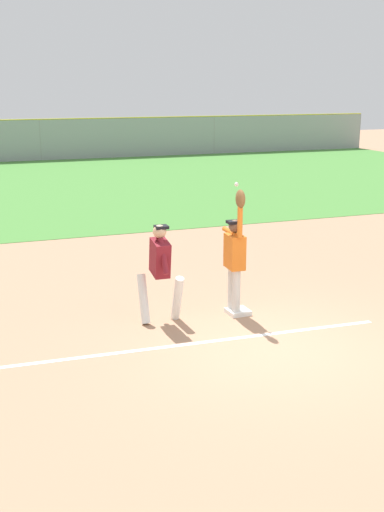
# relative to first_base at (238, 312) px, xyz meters

# --- Properties ---
(ground_plane) EXTENTS (83.31, 83.31, 0.00)m
(ground_plane) POSITION_rel_first_base_xyz_m (-0.12, -1.57, -0.04)
(ground_plane) COLOR tan
(outfield_grass) EXTENTS (40.18, 18.76, 0.01)m
(outfield_grass) POSITION_rel_first_base_xyz_m (-0.12, 16.26, -0.04)
(outfield_grass) COLOR #478438
(outfield_grass) RESTS_ON ground_plane
(chalk_foul_line) EXTENTS (11.99, 0.62, 0.01)m
(chalk_foul_line) POSITION_rel_first_base_xyz_m (-4.00, -0.90, -0.04)
(chalk_foul_line) COLOR white
(chalk_foul_line) RESTS_ON ground_plane
(first_base) EXTENTS (0.39, 0.39, 0.08)m
(first_base) POSITION_rel_first_base_xyz_m (0.00, 0.00, 0.00)
(first_base) COLOR white
(first_base) RESTS_ON ground_plane
(fielder) EXTENTS (0.29, 0.89, 2.28)m
(fielder) POSITION_rel_first_base_xyz_m (-0.07, 0.02, 1.08)
(fielder) COLOR silver
(fielder) RESTS_ON ground_plane
(runner) EXTENTS (0.72, 0.84, 1.72)m
(runner) POSITION_rel_first_base_xyz_m (-1.42, 0.09, 0.96)
(runner) COLOR white
(runner) RESTS_ON ground_plane
(baseball) EXTENTS (0.07, 0.07, 0.07)m
(baseball) POSITION_rel_first_base_xyz_m (0.02, 0.21, 2.27)
(baseball) COLOR white
(outfield_fence) EXTENTS (40.26, 0.08, 2.21)m
(outfield_fence) POSITION_rel_first_base_xyz_m (-0.12, 25.64, 1.06)
(outfield_fence) COLOR #93999E
(outfield_fence) RESTS_ON ground_plane
(parked_car_blue) EXTENTS (4.43, 2.18, 1.25)m
(parked_car_blue) POSITION_rel_first_base_xyz_m (0.49, 29.72, 0.63)
(parked_car_blue) COLOR #23389E
(parked_car_blue) RESTS_ON ground_plane
(parked_car_black) EXTENTS (4.43, 2.17, 1.25)m
(parked_car_black) POSITION_rel_first_base_xyz_m (6.39, 29.71, 0.63)
(parked_car_black) COLOR black
(parked_car_black) RESTS_ON ground_plane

